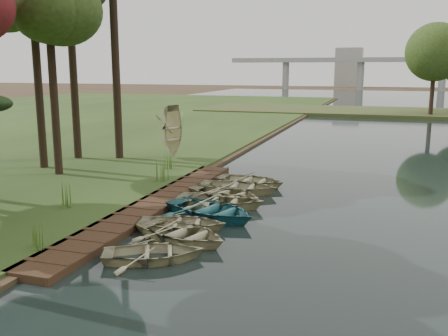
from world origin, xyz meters
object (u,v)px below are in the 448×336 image
(rowboat_0, at_px, (153,250))
(rowboat_2, at_px, (182,222))
(boardwalk, at_px, (154,205))
(stored_rowboat, at_px, (173,152))
(rowboat_1, at_px, (182,231))

(rowboat_0, bearing_deg, rowboat_2, -19.33)
(boardwalk, xyz_separation_m, rowboat_0, (2.62, -5.36, 0.23))
(boardwalk, relative_size, stored_rowboat, 4.81)
(rowboat_2, bearing_deg, stored_rowboat, 13.55)
(rowboat_2, distance_m, stored_rowboat, 13.76)
(boardwalk, height_order, rowboat_1, rowboat_1)
(stored_rowboat, bearing_deg, rowboat_1, -135.01)
(rowboat_1, height_order, stored_rowboat, stored_rowboat)
(rowboat_1, relative_size, stored_rowboat, 1.06)
(rowboat_0, bearing_deg, stored_rowboat, -3.12)
(rowboat_1, bearing_deg, boardwalk, 57.58)
(boardwalk, bearing_deg, rowboat_1, -51.20)
(stored_rowboat, bearing_deg, rowboat_0, -138.31)
(boardwalk, bearing_deg, rowboat_2, -46.08)
(rowboat_0, xyz_separation_m, rowboat_1, (0.16, 1.90, 0.04))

